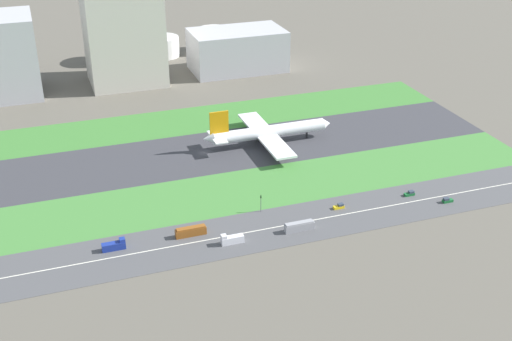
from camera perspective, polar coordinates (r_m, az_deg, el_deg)
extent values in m
plane|color=#5B564C|center=(309.33, -4.53, 1.52)|extent=(800.00, 800.00, 0.00)
cube|color=#38383D|center=(309.31, -4.53, 1.53)|extent=(280.00, 46.00, 0.10)
cube|color=#3D7A33|center=(345.83, -6.32, 4.26)|extent=(280.00, 36.00, 0.10)
cube|color=#427F38|center=(274.06, -2.27, -1.92)|extent=(280.00, 36.00, 0.10)
cube|color=#4C4C4F|center=(247.78, -0.07, -5.28)|extent=(280.00, 28.00, 0.10)
cube|color=silver|center=(247.75, -0.07, -5.27)|extent=(266.00, 0.50, 0.01)
cylinder|color=white|center=(315.69, 1.18, 3.40)|extent=(56.00, 6.00, 6.00)
cone|color=white|center=(326.61, 6.13, 4.07)|extent=(4.00, 5.70, 5.70)
cone|color=white|center=(306.88, -4.18, 2.78)|extent=(5.00, 5.40, 5.40)
cube|color=orange|center=(305.37, -3.22, 4.16)|extent=(9.00, 0.80, 11.00)
cube|color=white|center=(307.88, -3.37, 2.93)|extent=(6.00, 16.00, 0.60)
cube|color=white|center=(328.51, -0.07, 4.14)|extent=(10.00, 26.00, 1.00)
cylinder|color=gray|center=(324.48, 0.45, 3.42)|extent=(5.00, 3.20, 3.20)
cube|color=white|center=(302.73, 1.81, 2.08)|extent=(10.00, 26.00, 1.00)
cylinder|color=gray|center=(309.06, 1.58, 2.17)|extent=(5.00, 3.20, 3.20)
cylinder|color=black|center=(324.36, 4.42, 3.10)|extent=(1.00, 1.00, 3.20)
cylinder|color=black|center=(319.29, 0.28, 2.78)|extent=(1.00, 1.00, 3.20)
cylinder|color=black|center=(313.29, 0.70, 2.29)|extent=(1.00, 1.00, 3.20)
cube|color=#19662D|center=(278.58, 13.16, -2.02)|extent=(4.40, 1.80, 1.10)
cube|color=#333D4C|center=(278.51, 13.32, -1.81)|extent=(2.20, 1.66, 0.90)
cube|color=silver|center=(240.23, -2.06, -6.02)|extent=(8.40, 2.50, 2.80)
cube|color=silver|center=(238.39, -2.81, -5.75)|extent=(2.00, 2.30, 1.20)
cube|color=#99999E|center=(247.93, 3.78, -4.90)|extent=(11.60, 2.50, 3.00)
cube|color=#99999E|center=(246.99, 3.77, -4.56)|extent=(10.80, 2.30, 0.50)
cube|color=brown|center=(245.55, -5.68, -5.33)|extent=(11.60, 2.50, 3.00)
cube|color=brown|center=(244.64, -5.68, -4.98)|extent=(10.80, 2.30, 0.50)
cube|color=#19662D|center=(277.56, 16.29, -2.54)|extent=(4.40, 1.80, 1.10)
cube|color=#333D4C|center=(276.65, 16.18, -2.39)|extent=(2.20, 1.66, 0.90)
cube|color=yellow|center=(264.07, 7.19, -3.17)|extent=(4.40, 1.80, 1.10)
cube|color=#333D4C|center=(263.90, 7.36, -2.95)|extent=(2.20, 1.66, 0.90)
cube|color=navy|center=(241.95, -12.25, -6.44)|extent=(8.40, 2.50, 2.80)
cube|color=navy|center=(241.13, -11.54, -5.92)|extent=(2.00, 2.30, 1.20)
cylinder|color=#4C4C51|center=(258.70, 0.42, -2.99)|extent=(0.24, 0.24, 6.00)
cube|color=black|center=(256.93, 0.43, -2.30)|extent=(0.36, 0.36, 1.20)
sphere|color=#19D826|center=(256.62, 0.44, -2.26)|extent=(0.24, 0.24, 0.24)
cube|color=beige|center=(402.42, -11.42, 11.31)|extent=(43.72, 39.47, 55.43)
cube|color=#B2B2B7|center=(421.36, -1.63, 10.40)|extent=(58.32, 34.10, 25.49)
cylinder|color=silver|center=(450.37, -12.69, 10.12)|extent=(25.86, 25.86, 14.60)
cylinder|color=silver|center=(455.65, -8.22, 10.60)|extent=(24.02, 24.02, 13.16)
cylinder|color=silver|center=(463.54, -3.64, 11.25)|extent=(23.79, 23.79, 15.63)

